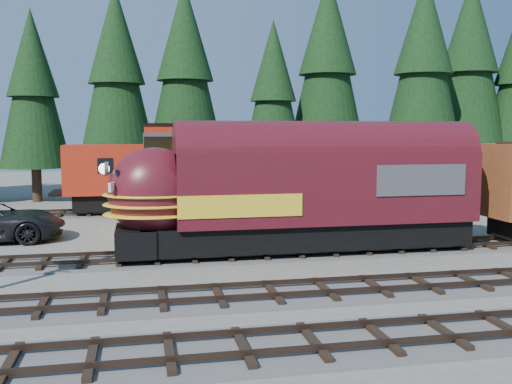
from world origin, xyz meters
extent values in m
plane|color=#6B665B|center=(0.00, 0.00, 0.00)|extent=(120.00, 120.00, 0.00)
cube|color=#4C4947|center=(10.00, 4.00, 0.04)|extent=(68.00, 3.20, 0.08)
cube|color=#38281E|center=(10.00, 3.28, 0.25)|extent=(68.00, 0.08, 0.16)
cube|color=#38281E|center=(10.00, 4.72, 0.25)|extent=(68.00, 0.08, 0.16)
cube|color=#4C4947|center=(-10.00, 18.00, 0.04)|extent=(32.00, 3.20, 0.08)
cube|color=#38281E|center=(-10.00, 17.28, 0.25)|extent=(32.00, 0.08, 0.16)
cube|color=#38281E|center=(-10.00, 18.72, 0.25)|extent=(32.00, 0.08, 0.16)
cube|color=yellow|center=(0.00, 10.50, 1.70)|extent=(12.00, 6.00, 3.40)
cube|color=yellow|center=(0.00, 10.50, 4.12)|extent=(11.88, 3.30, 1.44)
cube|color=white|center=(-6.04, 9.50, 2.20)|extent=(0.06, 2.40, 0.60)
cone|color=black|center=(-14.37, 26.08, 8.59)|extent=(5.24, 5.24, 11.94)
cone|color=black|center=(-8.19, 25.24, 9.67)|extent=(5.90, 5.90, 13.44)
cone|color=black|center=(-2.99, 25.58, 10.05)|extent=(6.13, 6.13, 13.97)
cone|color=black|center=(3.98, 25.17, 8.39)|extent=(5.12, 5.12, 11.67)
cone|color=black|center=(8.82, 26.14, 10.85)|extent=(6.62, 6.62, 15.08)
cone|color=black|center=(16.64, 24.60, 10.90)|extent=(6.65, 6.65, 15.15)
cone|color=black|center=(22.87, 27.85, 11.49)|extent=(7.01, 7.01, 15.96)
cube|color=black|center=(0.58, 4.00, 0.89)|extent=(14.46, 2.59, 1.12)
cube|color=#4F121A|center=(1.39, 4.00, 2.97)|extent=(13.19, 3.04, 3.04)
ellipsoid|color=#4F121A|center=(-6.01, 4.00, 2.87)|extent=(3.86, 2.98, 3.75)
cube|color=#38383A|center=(5.15, 4.00, 3.32)|extent=(4.06, 3.10, 1.32)
sphere|color=white|center=(-8.02, 4.00, 3.88)|extent=(0.45, 0.45, 0.45)
cube|color=black|center=(-6.08, 18.00, 0.85)|extent=(9.42, 2.43, 1.05)
cube|color=#B12612|center=(-6.08, 18.00, 2.95)|extent=(10.47, 3.04, 3.14)
cube|color=#B12612|center=(-5.03, 18.00, 5.15)|extent=(2.51, 2.30, 1.26)
camera|label=1|loc=(-6.59, -19.79, 5.42)|focal=40.00mm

